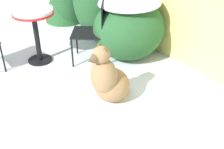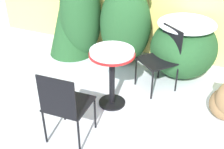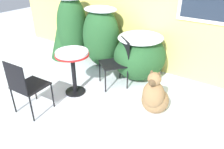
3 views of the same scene
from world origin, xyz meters
The scene contains 10 objects.
ground_plane centered at (0.00, 0.00, 0.00)m, with size 16.00×16.00×0.00m, color silver.
house_wall centered at (0.09, 2.20, 1.48)m, with size 8.00×0.10×2.88m.
shrub_left centered at (-1.85, 1.66, 0.78)m, with size 0.71×0.70×1.49m.
shrub_middle centered at (-1.05, 1.71, 0.70)m, with size 0.85×0.71×1.32m.
shrub_right centered at (-0.07, 1.67, 0.49)m, with size 1.01×1.10×0.92m.
evergreen_bush centered at (-2.06, 1.63, 0.70)m, with size 0.79×0.79×1.40m.
patio_table centered at (-0.75, 0.49, 0.65)m, with size 0.58×0.58×0.81m.
patio_chair_near_table centered at (-0.27, 1.17, 0.51)m, with size 0.65×0.65×0.91m.
patio_chair_far_side centered at (-0.93, -0.35, 0.51)m, with size 0.48×0.48×0.91m.
dog centered at (0.69, 0.75, 0.30)m, with size 0.47×0.64×0.79m.
Camera 3 is at (1.74, -1.93, 2.21)m, focal length 35.00 mm.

